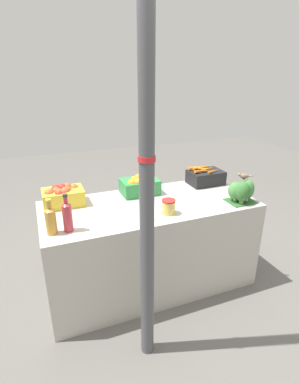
{
  "coord_description": "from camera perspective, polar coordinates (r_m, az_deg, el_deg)",
  "views": [
    {
      "loc": [
        -0.81,
        -2.07,
        1.77
      ],
      "look_at": [
        0.0,
        0.0,
        0.87
      ],
      "focal_mm": 28.0,
      "sensor_mm": 36.0,
      "label": 1
    }
  ],
  "objects": [
    {
      "name": "juice_bottle_amber",
      "position": [
        2.05,
        -18.29,
        -5.03
      ],
      "size": [
        0.07,
        0.07,
        0.25
      ],
      "color": "gold",
      "rests_on": "market_table"
    },
    {
      "name": "orange_crate",
      "position": [
        2.61,
        -1.8,
        1.39
      ],
      "size": [
        0.32,
        0.22,
        0.16
      ],
      "color": "#2D8442",
      "rests_on": "market_table"
    },
    {
      "name": "ground_plane",
      "position": [
        2.84,
        0.0,
        -16.53
      ],
      "size": [
        10.0,
        10.0,
        0.0
      ],
      "primitive_type": "plane",
      "color": "#605E59"
    },
    {
      "name": "apple_crate",
      "position": [
        2.48,
        -16.2,
        -0.59
      ],
      "size": [
        0.32,
        0.22,
        0.16
      ],
      "color": "gold",
      "rests_on": "market_table"
    },
    {
      "name": "support_pole",
      "position": [
        1.57,
        -0.54,
        4.92
      ],
      "size": [
        0.09,
        0.09,
        2.61
      ],
      "color": "#4C4C51",
      "rests_on": "ground_plane"
    },
    {
      "name": "market_table",
      "position": [
        2.62,
        0.0,
        -9.91
      ],
      "size": [
        1.73,
        0.76,
        0.77
      ],
      "primitive_type": "cube",
      "color": "#B7B2A8",
      "rests_on": "ground_plane"
    },
    {
      "name": "juice_bottle_ruby",
      "position": [
        2.06,
        -15.38,
        -4.38
      ],
      "size": [
        0.06,
        0.06,
        0.27
      ],
      "color": "#B2333D",
      "rests_on": "market_table"
    },
    {
      "name": "carrot_crate",
      "position": [
        2.89,
        10.57,
        2.93
      ],
      "size": [
        0.32,
        0.23,
        0.17
      ],
      "color": "black",
      "rests_on": "market_table"
    },
    {
      "name": "pickle_jar",
      "position": [
        2.25,
        3.65,
        -2.81
      ],
      "size": [
        0.1,
        0.1,
        0.11
      ],
      "color": "#DBBC56",
      "rests_on": "market_table"
    },
    {
      "name": "broccoli_pile",
      "position": [
        2.55,
        17.05,
        0.18
      ],
      "size": [
        0.22,
        0.21,
        0.19
      ],
      "color": "#2D602D",
      "rests_on": "market_table"
    },
    {
      "name": "sparrow_bird",
      "position": [
        2.52,
        17.49,
        2.95
      ],
      "size": [
        0.13,
        0.07,
        0.05
      ],
      "rotation": [
        0.0,
        0.0,
        2.66
      ],
      "color": "#4C3D2D",
      "rests_on": "broccoli_pile"
    }
  ]
}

